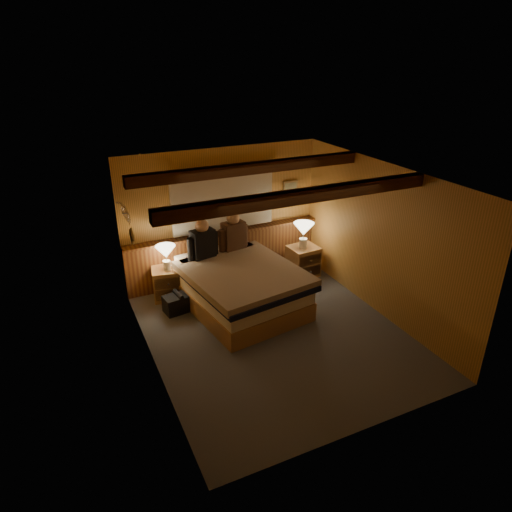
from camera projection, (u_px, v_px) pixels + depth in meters
floor at (275, 334)px, 6.83m from camera, size 4.20×4.20×0.00m
ceiling at (279, 177)px, 5.83m from camera, size 4.20×4.20×0.00m
wall_back at (222, 215)px, 8.06m from camera, size 3.60×0.00×3.60m
wall_left at (148, 288)px, 5.64m from camera, size 0.00×4.20×4.20m
wall_right at (380, 240)px, 7.03m from camera, size 0.00×4.20×4.20m
wall_front at (372, 342)px, 4.60m from camera, size 3.60×0.00×3.60m
wainscot at (225, 254)px, 8.31m from camera, size 3.60×0.23×0.94m
curtain_window at (223, 199)px, 7.87m from camera, size 2.18×0.09×1.11m
ceiling_beams at (273, 181)px, 5.99m from camera, size 3.60×1.65×0.16m
coat_rail at (126, 213)px, 6.78m from camera, size 0.05×0.55×0.24m
framed_print at (290, 188)px, 8.42m from camera, size 0.30×0.04×0.25m
bed at (240, 287)px, 7.39m from camera, size 1.88×2.30×0.72m
nightstand_left at (168, 283)px, 7.72m from camera, size 0.57×0.53×0.54m
nightstand_right at (303, 261)px, 8.49m from camera, size 0.55×0.50×0.57m
lamp_left at (166, 253)px, 7.45m from camera, size 0.33×0.33×0.43m
lamp_right at (304, 231)px, 8.19m from camera, size 0.37×0.37×0.49m
person_left at (203, 242)px, 7.52m from camera, size 0.56×0.29×0.69m
person_right at (233, 234)px, 7.84m from camera, size 0.57×0.29×0.69m
duffel_bag at (179, 303)px, 7.37m from camera, size 0.51×0.35×0.34m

